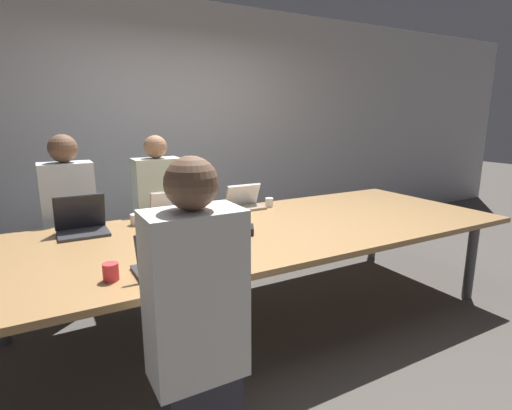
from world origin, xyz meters
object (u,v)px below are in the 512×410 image
at_px(person_far_midleft, 159,216).
at_px(cup_far_midleft, 136,219).
at_px(laptop_near_left, 166,261).
at_px(person_near_left, 196,325).
at_px(cup_far_center, 269,202).
at_px(laptop_far_midleft, 175,211).
at_px(laptop_far_left, 82,223).
at_px(cup_near_left, 111,272).
at_px(person_far_left, 71,224).
at_px(laptop_far_center, 244,201).
at_px(stapler, 250,230).

distance_m(person_far_midleft, cup_far_midleft, 0.54).
bearing_deg(laptop_near_left, person_near_left, 87.11).
distance_m(cup_far_center, laptop_far_midleft, 0.90).
height_order(laptop_near_left, laptop_far_left, laptop_far_left).
bearing_deg(cup_far_midleft, cup_near_left, -109.67).
distance_m(laptop_near_left, laptop_far_midleft, 1.11).
height_order(person_far_left, person_far_midleft, person_far_left).
xyz_separation_m(laptop_far_center, cup_far_midleft, (-0.97, -0.08, -0.02)).
distance_m(laptop_far_left, laptop_far_midleft, 0.69).
xyz_separation_m(laptop_far_left, person_far_midleft, (0.68, 0.48, -0.15)).
bearing_deg(person_far_midleft, cup_far_center, -24.64).
xyz_separation_m(laptop_near_left, person_far_left, (-0.34, 1.52, -0.12)).
xyz_separation_m(cup_far_center, laptop_far_left, (-1.59, -0.07, 0.04)).
relative_size(person_far_left, stapler, 9.19).
distance_m(cup_near_left, laptop_far_center, 1.71).
distance_m(person_far_left, laptop_far_midleft, 0.88).
distance_m(laptop_far_left, person_far_left, 0.53).
relative_size(laptop_far_left, stapler, 2.21).
xyz_separation_m(cup_far_center, person_far_midleft, (-0.90, 0.41, -0.11)).
distance_m(cup_near_left, laptop_far_left, 0.96).
bearing_deg(person_near_left, person_far_left, -81.09).
relative_size(laptop_far_left, person_far_midleft, 0.24).
bearing_deg(cup_near_left, cup_far_midleft, 70.33).
height_order(cup_near_left, laptop_far_midleft, laptop_far_midleft).
bearing_deg(cup_far_midleft, laptop_far_left, -173.68).
height_order(cup_near_left, laptop_far_center, laptop_far_center).
relative_size(laptop_far_center, cup_far_midleft, 3.51).
bearing_deg(laptop_far_left, laptop_far_midleft, 3.40).
relative_size(person_far_midleft, stapler, 9.03).
bearing_deg(person_far_midleft, person_near_left, -101.55).
distance_m(person_near_left, person_far_left, 2.04).
distance_m(laptop_far_left, stapler, 1.19).
relative_size(laptop_near_left, cup_near_left, 3.55).
height_order(laptop_near_left, cup_near_left, laptop_near_left).
height_order(person_near_left, laptop_far_midleft, person_near_left).
bearing_deg(cup_far_center, stapler, -130.13).
bearing_deg(person_far_midleft, laptop_far_left, -144.71).
bearing_deg(cup_near_left, laptop_far_center, 39.17).
xyz_separation_m(person_far_left, stapler, (1.08, -1.10, 0.07)).
relative_size(laptop_near_left, laptop_far_left, 0.94).
distance_m(laptop_far_center, cup_far_center, 0.24).
distance_m(cup_near_left, laptop_far_midleft, 1.20).
height_order(cup_far_center, laptop_far_left, laptop_far_left).
xyz_separation_m(laptop_near_left, cup_far_center, (1.28, 1.07, -0.03)).
relative_size(person_near_left, person_far_left, 1.00).
bearing_deg(stapler, cup_far_center, 77.17).
distance_m(cup_far_center, laptop_far_left, 1.59).
height_order(laptop_near_left, laptop_far_midleft, laptop_far_midleft).
height_order(cup_near_left, cup_far_center, cup_near_left).
relative_size(laptop_far_center, person_far_left, 0.23).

